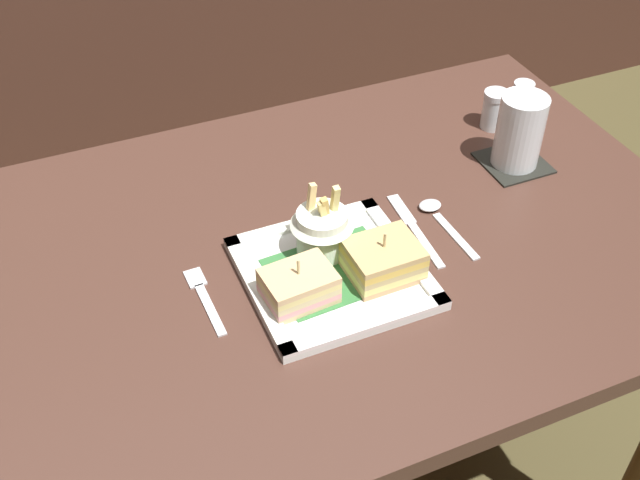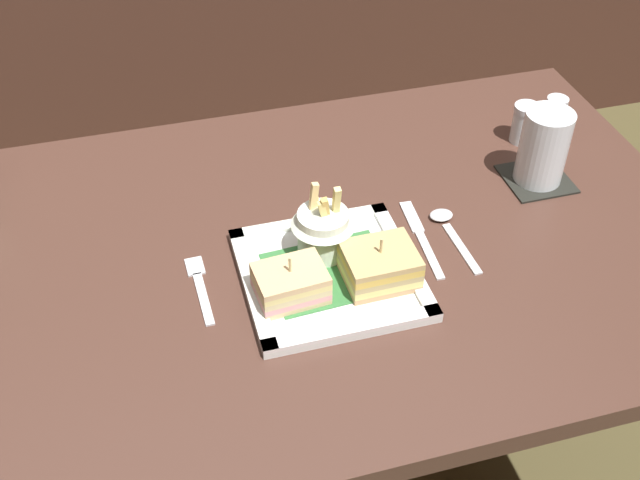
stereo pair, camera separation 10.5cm
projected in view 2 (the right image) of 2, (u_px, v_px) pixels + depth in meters
dining_table at (312, 302)px, 1.18m from camera, size 1.17×0.74×0.74m
square_plate at (329, 274)px, 1.05m from camera, size 0.23×0.23×0.02m
sandwich_half_left at (291, 284)px, 1.00m from camera, size 0.10×0.07×0.07m
sandwich_half_right at (380, 266)px, 1.02m from camera, size 0.10×0.08×0.07m
fries_cup at (323, 225)px, 1.05m from camera, size 0.09×0.09×0.11m
drink_coaster at (536, 179)px, 1.22m from camera, size 0.10×0.10×0.00m
water_glass at (543, 150)px, 1.18m from camera, size 0.07×0.07×0.12m
fork at (200, 284)px, 1.04m from camera, size 0.02×0.13×0.00m
knife at (420, 235)px, 1.12m from camera, size 0.03×0.17×0.00m
spoon at (447, 224)px, 1.13m from camera, size 0.04×0.14×0.01m
salt_shaker at (524, 125)px, 1.28m from camera, size 0.04×0.04×0.07m
pepper_shaker at (553, 120)px, 1.29m from camera, size 0.04×0.04×0.07m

